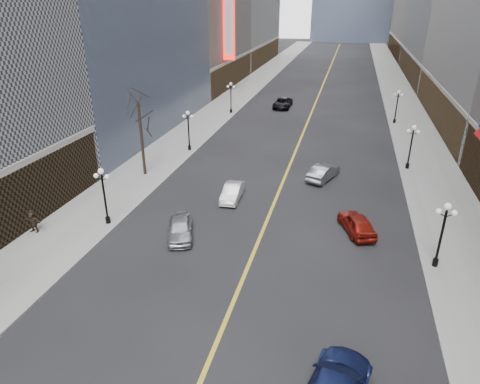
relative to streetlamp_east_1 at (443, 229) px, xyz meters
The scene contains 17 objects.
sidewalk_east 40.16m from the streetlamp_east_1, 86.85° to the left, with size 6.00×230.00×0.15m, color gray.
sidewalk_west 47.68m from the streetlamp_east_1, 122.82° to the left, with size 6.00×230.00×0.15m, color gray.
lane_line 51.45m from the streetlamp_east_1, 103.28° to the left, with size 0.25×200.00×0.02m, color gold.
streetlamp_east_1 is the anchor object (origin of this frame).
streetlamp_east_2 18.00m from the streetlamp_east_1, 90.00° to the left, with size 1.26×0.44×4.52m.
streetlamp_east_3 36.00m from the streetlamp_east_1, 90.00° to the left, with size 1.26×0.44×4.52m.
streetlamp_west_1 23.60m from the streetlamp_east_1, behind, with size 1.26×0.44×4.52m.
streetlamp_west_2 29.68m from the streetlamp_east_1, 142.67° to the left, with size 1.26×0.44×4.52m.
streetlamp_west_3 43.05m from the streetlamp_east_1, 123.25° to the left, with size 1.26×0.44×4.52m.
theatre_marquee 57.87m from the streetlamp_east_1, 118.97° to the left, with size 2.00×0.55×12.00m.
tree_west_far 27.41m from the streetlamp_east_1, 158.43° to the left, with size 3.60×3.60×7.92m.
car_nb_near 17.63m from the streetlamp_east_1, behind, with size 1.75×4.36×1.48m, color #A0A2A8.
car_nb_mid 17.05m from the streetlamp_east_1, 156.34° to the left, with size 1.41×4.05×1.34m, color silver.
car_nb_far 44.84m from the streetlamp_east_1, 111.77° to the left, with size 2.54×5.52×1.53m, color black.
car_sb_mid 6.47m from the streetlamp_east_1, 145.04° to the left, with size 1.76×4.38×1.49m, color maroon.
car_sb_far 15.71m from the streetlamp_east_1, 121.61° to the left, with size 1.58×4.54×1.49m, color #515659.
ped_west_far 28.38m from the streetlamp_east_1, behind, with size 1.63×0.47×1.76m, color #2D2419.
Camera 1 is at (5.24, 4.29, 16.01)m, focal length 32.00 mm.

